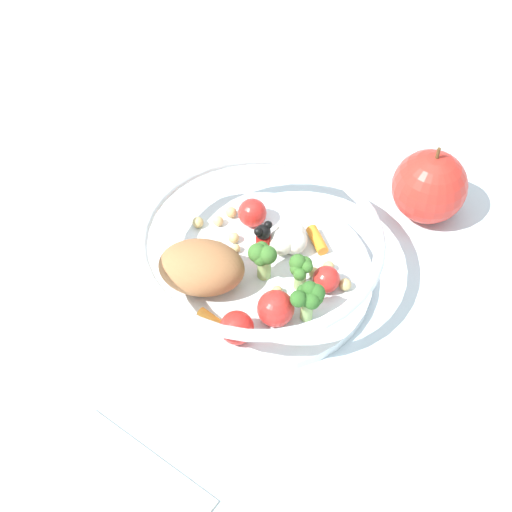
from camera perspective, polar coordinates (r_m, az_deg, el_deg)
name	(u,v)px	position (r m, az deg, el deg)	size (l,w,h in m)	color
ground_plane	(255,271)	(0.68, -0.07, -1.21)	(2.40, 2.40, 0.00)	silver
food_container	(254,260)	(0.64, -0.21, -0.36)	(0.23, 0.23, 0.06)	white
loose_apple	(429,187)	(0.73, 14.19, 5.61)	(0.08, 0.08, 0.09)	red
folded_napkin	(102,512)	(0.57, -12.69, -19.99)	(0.13, 0.12, 0.01)	silver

